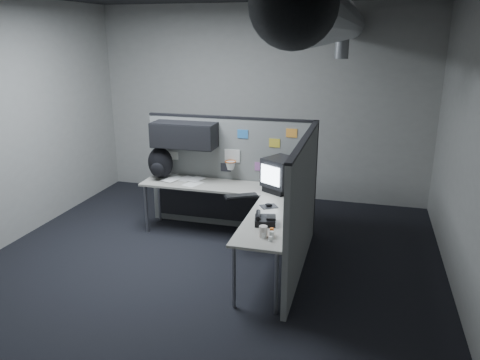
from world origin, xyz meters
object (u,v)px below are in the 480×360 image
(keyboard, at_px, (241,196))
(phone, at_px, (265,220))
(desk, at_px, (235,201))
(monitor, at_px, (281,174))
(backpack, at_px, (160,163))

(keyboard, distance_m, phone, 0.88)
(desk, distance_m, monitor, 0.70)
(desk, xyz_separation_m, keyboard, (0.13, -0.16, 0.13))
(desk, height_order, phone, phone)
(phone, bearing_deg, keyboard, 119.86)
(desk, relative_size, monitor, 4.28)
(phone, bearing_deg, backpack, 143.12)
(monitor, height_order, backpack, backpack)
(phone, height_order, backpack, backpack)
(desk, xyz_separation_m, phone, (0.60, -0.90, 0.16))
(phone, distance_m, backpack, 2.21)
(keyboard, bearing_deg, phone, -43.35)
(keyboard, bearing_deg, monitor, 56.74)
(keyboard, distance_m, backpack, 1.45)
(desk, xyz_separation_m, backpack, (-1.21, 0.35, 0.34))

